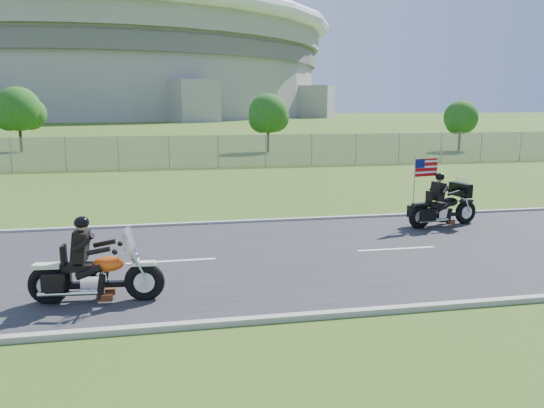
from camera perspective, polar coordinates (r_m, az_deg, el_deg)
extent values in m
plane|color=#384F18|center=(13.67, -2.33, -5.87)|extent=(420.00, 420.00, 0.00)
cube|color=#28282B|center=(13.67, -2.33, -5.79)|extent=(120.00, 8.00, 0.04)
cube|color=#9E9B93|center=(17.55, -4.31, -1.99)|extent=(120.00, 0.18, 0.12)
cube|color=#9E9B93|center=(9.90, 1.25, -12.18)|extent=(120.00, 0.18, 0.12)
cube|color=gray|center=(33.23, -16.21, 5.29)|extent=(60.00, 0.03, 2.00)
cylinder|color=#A3A099|center=(183.95, -16.90, 12.17)|extent=(130.00, 130.00, 20.00)
cylinder|color=#605E5B|center=(184.32, -17.02, 14.34)|extent=(132.00, 132.00, 4.00)
cylinder|color=#A3A099|center=(184.84, -17.12, 16.20)|extent=(134.00, 134.00, 6.00)
torus|color=white|center=(185.30, -17.20, 17.42)|extent=(140.40, 140.40, 4.40)
cylinder|color=#382316|center=(43.77, -0.42, 7.26)|extent=(0.22, 0.22, 2.52)
sphere|color=#214713|center=(43.69, -0.43, 9.74)|extent=(3.20, 3.20, 3.20)
sphere|color=#214713|center=(44.29, 0.29, 9.28)|extent=(2.40, 2.40, 2.40)
sphere|color=#214713|center=(43.21, -1.07, 9.13)|extent=(2.24, 2.24, 2.24)
cylinder|color=#382316|center=(48.55, -25.44, 6.74)|extent=(0.22, 0.22, 2.80)
sphere|color=#214713|center=(48.49, -25.65, 9.21)|extent=(3.60, 3.60, 3.60)
sphere|color=#214713|center=(48.84, -24.62, 8.82)|extent=(2.70, 2.70, 2.70)
sphere|color=#214713|center=(48.22, -26.46, 8.55)|extent=(2.52, 2.52, 2.52)
cylinder|color=#382316|center=(47.52, 19.52, 6.76)|extent=(0.22, 0.22, 2.24)
sphere|color=#214713|center=(47.45, 19.65, 8.78)|extent=(2.80, 2.80, 2.80)
sphere|color=#214713|center=(48.10, 19.95, 8.39)|extent=(2.10, 2.10, 2.10)
sphere|color=#214713|center=(46.91, 19.32, 8.29)|extent=(1.96, 1.96, 1.96)
torus|color=black|center=(10.98, -13.55, -8.12)|extent=(0.82, 0.26, 0.80)
torus|color=black|center=(11.38, -22.89, -8.03)|extent=(0.82, 0.26, 0.80)
ellipsoid|color=#EC5211|center=(10.98, -17.20, -6.18)|extent=(0.63, 0.40, 0.30)
cube|color=black|center=(11.11, -20.06, -6.38)|extent=(0.62, 0.37, 0.13)
cube|color=black|center=(10.99, -19.92, -4.27)|extent=(0.30, 0.45, 0.60)
sphere|color=black|center=(10.87, -19.80, -1.89)|extent=(0.32, 0.32, 0.29)
cube|color=silver|center=(10.77, -15.08, -3.52)|extent=(0.08, 0.50, 0.43)
torus|color=black|center=(18.49, 20.09, -0.83)|extent=(0.82, 0.35, 0.80)
torus|color=black|center=(17.32, 15.60, -1.32)|extent=(0.82, 0.35, 0.80)
ellipsoid|color=black|center=(17.97, 18.57, 0.20)|extent=(0.66, 0.46, 0.30)
cube|color=black|center=(17.62, 17.18, -0.06)|extent=(0.64, 0.43, 0.13)
cube|color=black|center=(17.59, 17.39, 1.30)|extent=(0.34, 0.47, 0.59)
sphere|color=black|center=(17.56, 17.61, 2.80)|extent=(0.34, 0.34, 0.29)
cube|color=black|center=(18.18, 19.61, 1.46)|extent=(0.40, 0.89, 0.43)
cube|color=#B70C11|center=(17.45, 16.26, 3.79)|extent=(0.85, 0.19, 0.56)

